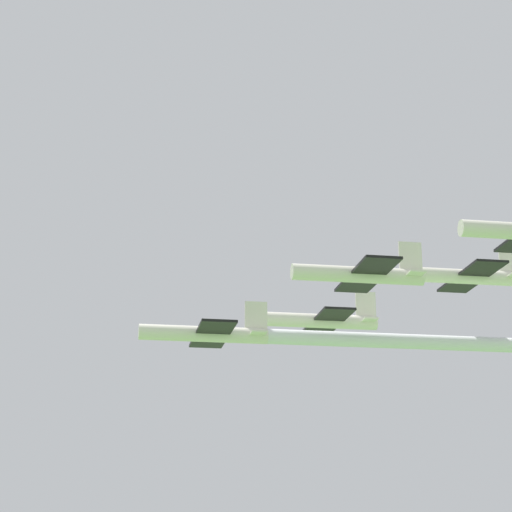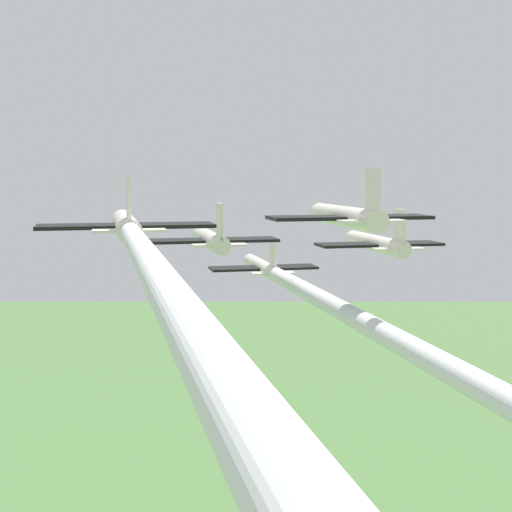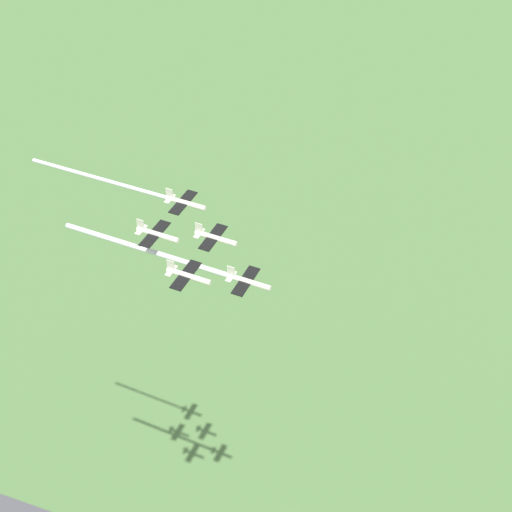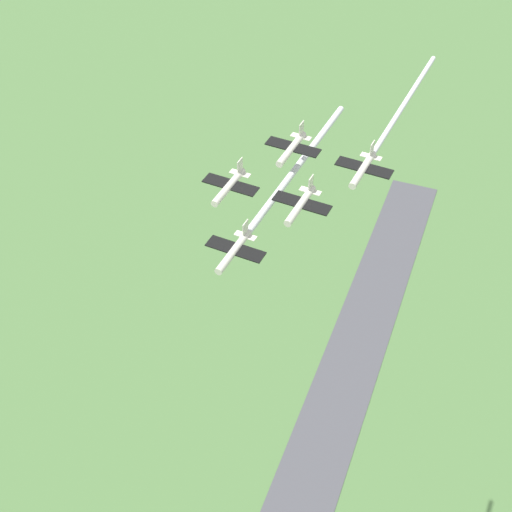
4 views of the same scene
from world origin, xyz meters
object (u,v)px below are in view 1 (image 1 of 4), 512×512
Objects in this scene: jet_0 at (209,334)px; jet_2 at (324,321)px; jet_1 at (363,274)px; jet_4 at (468,276)px.

jet_0 is 12.39m from jet_2.
jet_4 is at bearing -59.53° from jet_1.
jet_4 reaches higher than jet_2.
jet_1 reaches higher than jet_2.
jet_2 is 12.33m from jet_4.
jet_0 is at bearing 120.47° from jet_2.
jet_1 reaches higher than jet_0.
jet_1 is at bearing 120.47° from jet_4.
jet_1 is (4.02, -11.36, 3.38)m from jet_0.
jet_2 reaches higher than jet_0.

